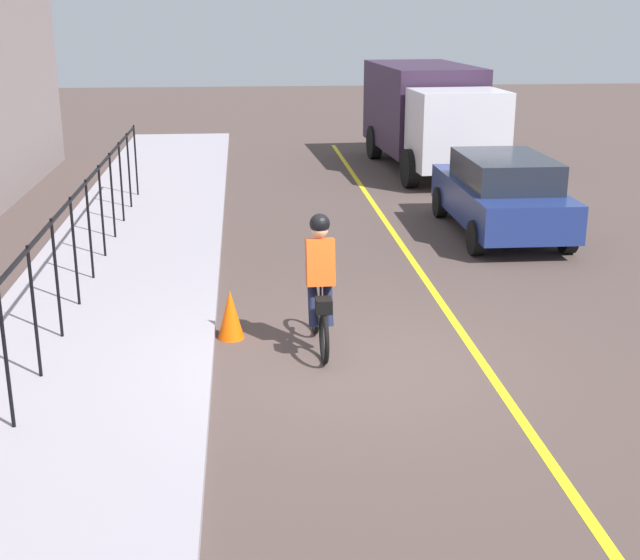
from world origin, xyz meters
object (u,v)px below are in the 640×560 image
Objects in this scene: patrol_sedan at (501,193)px; traffic_cone_near at (230,314)px; cyclist_lead at (320,284)px; box_truck_background at (429,112)px.

traffic_cone_near is at bearing 134.82° from patrol_sedan.
box_truck_background is at bearing -19.39° from cyclist_lead.
traffic_cone_near is at bearing 64.72° from cyclist_lead.
cyclist_lead reaches higher than traffic_cone_near.
cyclist_lead is at bearing -113.74° from traffic_cone_near.
cyclist_lead is 1.40m from traffic_cone_near.
cyclist_lead is 0.27× the size of box_truck_background.
cyclist_lead is 0.41× the size of patrol_sedan.
box_truck_background is (7.28, -0.09, 0.73)m from patrol_sedan.
box_truck_background is at bearing -0.38° from patrol_sedan.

